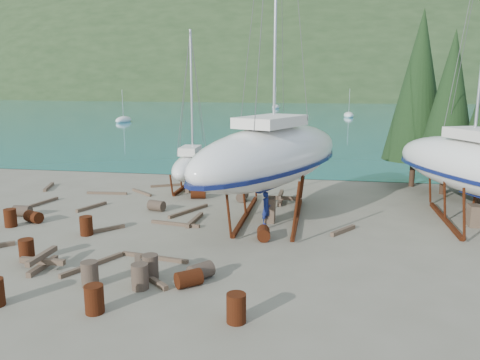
% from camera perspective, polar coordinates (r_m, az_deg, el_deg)
% --- Properties ---
extents(ground, '(600.00, 600.00, 0.00)m').
position_cam_1_polar(ground, '(20.25, -4.86, -8.05)').
color(ground, '#666150').
rests_on(ground, ground).
extents(bay_water, '(700.00, 700.00, 0.00)m').
position_cam_1_polar(bay_water, '(333.50, 9.40, 10.42)').
color(bay_water, '#1C6D8D').
rests_on(bay_water, ground).
extents(far_hill, '(800.00, 360.00, 110.00)m').
position_cam_1_polar(far_hill, '(338.50, 9.42, 10.44)').
color(far_hill, '#213219').
rests_on(far_hill, ground).
extents(far_house_left, '(6.60, 5.60, 5.60)m').
position_cam_1_polar(far_house_left, '(218.33, -7.34, 10.63)').
color(far_house_left, beige).
rests_on(far_house_left, ground).
extents(far_house_center, '(6.60, 5.60, 5.60)m').
position_cam_1_polar(far_house_center, '(209.92, 3.32, 10.66)').
color(far_house_center, beige).
rests_on(far_house_center, ground).
extents(far_house_right, '(6.60, 5.60, 5.60)m').
position_cam_1_polar(far_house_right, '(209.92, 17.23, 10.17)').
color(far_house_right, beige).
rests_on(far_house_right, ground).
extents(cypress_near_right, '(3.60, 3.60, 10.00)m').
position_cam_1_polar(cypress_near_right, '(31.32, 24.25, 8.80)').
color(cypress_near_right, black).
rests_on(cypress_near_right, ground).
extents(cypress_back_left, '(4.14, 4.14, 11.50)m').
position_cam_1_polar(cypress_back_left, '(32.94, 20.97, 10.67)').
color(cypress_back_left, black).
rests_on(cypress_back_left, ground).
extents(moored_boat_left, '(2.00, 5.00, 6.05)m').
position_cam_1_polar(moored_boat_left, '(86.10, -14.02, 7.10)').
color(moored_boat_left, silver).
rests_on(moored_boat_left, ground).
extents(moored_boat_mid, '(2.00, 5.00, 6.05)m').
position_cam_1_polar(moored_boat_mid, '(98.73, 13.11, 7.70)').
color(moored_boat_mid, silver).
rests_on(moored_boat_mid, ground).
extents(moored_boat_far, '(2.00, 5.00, 6.05)m').
position_cam_1_polar(moored_boat_far, '(129.21, 4.37, 8.85)').
color(moored_boat_far, silver).
rests_on(moored_boat_far, ground).
extents(large_sailboat_near, '(8.57, 13.49, 20.52)m').
position_cam_1_polar(large_sailboat_near, '(23.57, 3.92, 3.08)').
color(large_sailboat_near, silver).
rests_on(large_sailboat_near, ground).
extents(large_sailboat_far, '(7.68, 11.66, 17.89)m').
position_cam_1_polar(large_sailboat_far, '(25.49, 26.75, 1.63)').
color(large_sailboat_far, silver).
rests_on(large_sailboat_far, ground).
extents(small_sailboat_shore, '(2.17, 6.34, 10.06)m').
position_cam_1_polar(small_sailboat_shore, '(30.11, -5.92, 1.79)').
color(small_sailboat_shore, silver).
rests_on(small_sailboat_shore, ground).
extents(worker, '(0.63, 0.71, 1.63)m').
position_cam_1_polar(worker, '(23.06, 3.23, -3.42)').
color(worker, navy).
rests_on(worker, ground).
extents(drum_1, '(1.00, 1.05, 0.58)m').
position_cam_1_polar(drum_1, '(16.98, -4.79, -11.00)').
color(drum_1, '#2D2823').
rests_on(drum_1, ground).
extents(drum_2, '(1.03, 0.87, 0.58)m').
position_cam_1_polar(drum_2, '(25.58, -23.86, -4.13)').
color(drum_2, '#521A0E').
rests_on(drum_2, ground).
extents(drum_3, '(0.58, 0.58, 0.88)m').
position_cam_1_polar(drum_3, '(15.22, -17.34, -13.70)').
color(drum_3, '#521A0E').
rests_on(drum_3, ground).
extents(drum_4, '(0.98, 0.74, 0.58)m').
position_cam_1_polar(drum_4, '(28.30, -5.11, -1.69)').
color(drum_4, '#521A0E').
rests_on(drum_4, ground).
extents(drum_5, '(0.58, 0.58, 0.88)m').
position_cam_1_polar(drum_5, '(17.08, -17.84, -10.87)').
color(drum_5, '#2D2823').
rests_on(drum_5, ground).
extents(drum_6, '(0.70, 0.96, 0.58)m').
position_cam_1_polar(drum_6, '(20.92, 2.89, -6.52)').
color(drum_6, '#521A0E').
rests_on(drum_6, ground).
extents(drum_7, '(0.58, 0.58, 0.88)m').
position_cam_1_polar(drum_7, '(14.06, -0.46, -15.35)').
color(drum_7, '#521A0E').
rests_on(drum_7, ground).
extents(drum_8, '(0.58, 0.58, 0.88)m').
position_cam_1_polar(drum_8, '(25.29, -26.20, -4.16)').
color(drum_8, '#521A0E').
rests_on(drum_8, ground).
extents(drum_9, '(1.00, 0.79, 0.58)m').
position_cam_1_polar(drum_9, '(25.91, -10.15, -3.09)').
color(drum_9, '#2D2823').
rests_on(drum_9, ground).
extents(drum_10, '(0.58, 0.58, 0.88)m').
position_cam_1_polar(drum_10, '(20.27, -24.57, -7.78)').
color(drum_10, '#521A0E').
rests_on(drum_10, ground).
extents(drum_11, '(0.63, 0.91, 0.58)m').
position_cam_1_polar(drum_11, '(27.59, 0.29, -1.99)').
color(drum_11, '#2D2823').
rests_on(drum_11, ground).
extents(drum_12, '(1.05, 1.01, 0.58)m').
position_cam_1_polar(drum_12, '(16.42, -6.26, -11.85)').
color(drum_12, '#521A0E').
rests_on(drum_12, ground).
extents(drum_14, '(0.58, 0.58, 0.88)m').
position_cam_1_polar(drum_14, '(22.60, -18.23, -5.32)').
color(drum_14, '#521A0E').
rests_on(drum_14, ground).
extents(drum_15, '(0.91, 0.63, 0.58)m').
position_cam_1_polar(drum_15, '(27.00, -25.02, -3.43)').
color(drum_15, '#2D2823').
rests_on(drum_15, ground).
extents(drum_16, '(0.58, 0.58, 0.88)m').
position_cam_1_polar(drum_16, '(16.45, -12.11, -11.44)').
color(drum_16, '#2D2823').
rests_on(drum_16, ground).
extents(drum_17, '(0.58, 0.58, 0.88)m').
position_cam_1_polar(drum_17, '(17.20, -10.89, -10.34)').
color(drum_17, '#2D2823').
rests_on(drum_17, ground).
extents(timber_0, '(1.82, 1.53, 0.14)m').
position_cam_1_polar(timber_0, '(30.16, -11.90, -1.49)').
color(timber_0, brown).
rests_on(timber_0, ground).
extents(timber_1, '(1.20, 1.57, 0.19)m').
position_cam_1_polar(timber_1, '(22.44, 12.46, -6.04)').
color(timber_1, brown).
rests_on(timber_1, ground).
extents(timber_2, '(0.89, 2.15, 0.19)m').
position_cam_1_polar(timber_2, '(33.45, -22.29, -0.79)').
color(timber_2, brown).
rests_on(timber_2, ground).
extents(timber_3, '(2.90, 0.62, 0.15)m').
position_cam_1_polar(timber_3, '(19.05, -10.37, -9.26)').
color(timber_3, brown).
rests_on(timber_3, ground).
extents(timber_4, '(0.89, 2.02, 0.17)m').
position_cam_1_polar(timber_4, '(27.33, -17.63, -3.14)').
color(timber_4, brown).
rests_on(timber_4, ground).
extents(timber_5, '(1.38, 2.57, 0.16)m').
position_cam_1_polar(timber_5, '(18.88, -17.55, -9.81)').
color(timber_5, brown).
rests_on(timber_5, ground).
extents(timber_6, '(0.60, 1.75, 0.19)m').
position_cam_1_polar(timber_6, '(31.61, 2.32, -0.59)').
color(timber_6, brown).
rests_on(timber_6, ground).
extents(timber_7, '(1.56, 1.36, 0.17)m').
position_cam_1_polar(timber_7, '(17.02, -10.64, -11.85)').
color(timber_7, brown).
rests_on(timber_7, ground).
extents(timber_8, '(0.30, 2.30, 0.19)m').
position_cam_1_polar(timber_8, '(23.69, -5.54, -4.86)').
color(timber_8, brown).
rests_on(timber_8, ground).
extents(timber_9, '(1.88, 1.08, 0.15)m').
position_cam_1_polar(timber_9, '(31.87, -9.03, -0.66)').
color(timber_9, brown).
rests_on(timber_9, ground).
extents(timber_10, '(1.46, 2.80, 0.16)m').
position_cam_1_polar(timber_10, '(25.38, -6.27, -3.78)').
color(timber_10, brown).
rests_on(timber_10, ground).
extents(timber_11, '(2.57, 0.56, 0.15)m').
position_cam_1_polar(timber_11, '(23.21, -7.90, -5.32)').
color(timber_11, brown).
rests_on(timber_11, ground).
extents(timber_12, '(1.50, 1.62, 0.17)m').
position_cam_1_polar(timber_12, '(22.98, -16.25, -5.84)').
color(timber_12, brown).
rests_on(timber_12, ground).
extents(timber_15, '(2.58, 0.35, 0.15)m').
position_cam_1_polar(timber_15, '(30.48, -15.91, -1.54)').
color(timber_15, brown).
rests_on(timber_15, ground).
extents(timber_16, '(1.42, 2.87, 0.23)m').
position_cam_1_polar(timber_16, '(17.72, -12.30, -10.86)').
color(timber_16, brown).
rests_on(timber_16, ground).
extents(timber_17, '(0.58, 2.11, 0.16)m').
position_cam_1_polar(timber_17, '(29.35, -22.77, -2.50)').
color(timber_17, brown).
rests_on(timber_17, ground).
extents(timber_pile_fore, '(1.80, 1.80, 0.60)m').
position_cam_1_polar(timber_pile_fore, '(19.26, -22.96, -9.09)').
color(timber_pile_fore, brown).
rests_on(timber_pile_fore, ground).
extents(timber_pile_aft, '(1.80, 1.80, 0.60)m').
position_cam_1_polar(timber_pile_aft, '(27.26, 4.96, -2.19)').
color(timber_pile_aft, brown).
rests_on(timber_pile_aft, ground).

